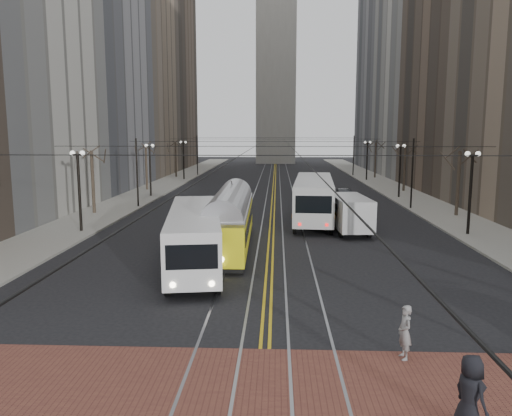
# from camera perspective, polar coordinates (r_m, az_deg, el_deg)

# --- Properties ---
(ground) EXTENTS (260.00, 260.00, 0.00)m
(ground) POSITION_cam_1_polar(r_m,az_deg,el_deg) (18.17, 1.09, -14.54)
(ground) COLOR black
(ground) RESTS_ON ground
(sidewalk_left) EXTENTS (5.00, 140.00, 0.15)m
(sidewalk_left) POSITION_cam_1_polar(r_m,az_deg,el_deg) (63.98, -11.51, 2.12)
(sidewalk_left) COLOR gray
(sidewalk_left) RESTS_ON ground
(sidewalk_right) EXTENTS (5.00, 140.00, 0.15)m
(sidewalk_right) POSITION_cam_1_polar(r_m,az_deg,el_deg) (63.81, 15.67, 1.96)
(sidewalk_right) COLOR gray
(sidewalk_right) RESTS_ON ground
(crosswalk_band) EXTENTS (25.00, 6.00, 0.01)m
(crosswalk_band) POSITION_cam_1_polar(r_m,az_deg,el_deg) (14.58, 0.70, -20.71)
(crosswalk_band) COLOR brown
(crosswalk_band) RESTS_ON ground
(streetcar_rails) EXTENTS (4.80, 130.00, 0.02)m
(streetcar_rails) POSITION_cam_1_polar(r_m,az_deg,el_deg) (62.11, 2.06, 2.03)
(streetcar_rails) COLOR gray
(streetcar_rails) RESTS_ON ground
(centre_lines) EXTENTS (0.42, 130.00, 0.01)m
(centre_lines) POSITION_cam_1_polar(r_m,az_deg,el_deg) (62.11, 2.06, 2.03)
(centre_lines) COLOR gold
(centre_lines) RESTS_ON ground
(building_left_mid) EXTENTS (16.00, 20.00, 34.00)m
(building_left_mid) POSITION_cam_1_polar(r_m,az_deg,el_deg) (68.54, -20.66, 16.37)
(building_left_mid) COLOR slate
(building_left_mid) RESTS_ON ground
(building_left_midfar) EXTENTS (20.00, 20.00, 52.00)m
(building_left_midfar) POSITION_cam_1_polar(r_m,az_deg,el_deg) (89.28, -16.93, 20.47)
(building_left_midfar) COLOR gray
(building_left_midfar) RESTS_ON ground
(building_left_far) EXTENTS (16.00, 20.00, 40.00)m
(building_left_far) POSITION_cam_1_polar(r_m,az_deg,el_deg) (106.68, -12.07, 15.38)
(building_left_far) COLOR brown
(building_left_far) RESTS_ON ground
(building_right_mid) EXTENTS (16.00, 20.00, 34.00)m
(building_right_mid) POSITION_cam_1_polar(r_m,az_deg,el_deg) (68.26, 25.04, 16.15)
(building_right_mid) COLOR brown
(building_right_mid) RESTS_ON ground
(building_right_midfar) EXTENTS (20.00, 20.00, 52.00)m
(building_right_midfar) POSITION_cam_1_polar(r_m,az_deg,el_deg) (89.05, 21.49, 20.29)
(building_right_midfar) COLOR #B4B2A9
(building_right_midfar) RESTS_ON ground
(building_right_far) EXTENTS (16.00, 20.00, 40.00)m
(building_right_far) POSITION_cam_1_polar(r_m,az_deg,el_deg) (106.51, 16.65, 15.22)
(building_right_far) COLOR slate
(building_right_far) RESTS_ON ground
(clock_tower) EXTENTS (12.00, 12.00, 66.00)m
(clock_tower) POSITION_cam_1_polar(r_m,az_deg,el_deg) (122.14, 2.35, 22.28)
(clock_tower) COLOR #B2AFA5
(clock_tower) RESTS_ON ground
(lamp_posts) EXTENTS (27.60, 57.20, 5.60)m
(lamp_posts) POSITION_cam_1_polar(r_m,az_deg,el_deg) (45.66, 1.95, 3.17)
(lamp_posts) COLOR black
(lamp_posts) RESTS_ON ground
(street_trees) EXTENTS (31.68, 53.28, 5.60)m
(street_trees) POSITION_cam_1_polar(r_m,az_deg,el_deg) (52.13, 2.01, 3.85)
(street_trees) COLOR #382D23
(street_trees) RESTS_ON ground
(trolley_wires) EXTENTS (25.96, 120.00, 6.60)m
(trolley_wires) POSITION_cam_1_polar(r_m,az_deg,el_deg) (51.65, 2.01, 4.89)
(trolley_wires) COLOR black
(trolley_wires) RESTS_ON ground
(transit_bus) EXTENTS (4.32, 12.40, 3.04)m
(transit_bus) POSITION_cam_1_polar(r_m,az_deg,el_deg) (26.99, -7.10, -3.47)
(transit_bus) COLOR silver
(transit_bus) RESTS_ON ground
(streetcar) EXTENTS (2.57, 12.58, 2.95)m
(streetcar) POSITION_cam_1_polar(r_m,az_deg,el_deg) (30.94, -2.95, -1.94)
(streetcar) COLOR yellow
(streetcar) RESTS_ON ground
(rear_bus) EXTENTS (3.86, 13.39, 3.45)m
(rear_bus) POSITION_cam_1_polar(r_m,az_deg,el_deg) (40.65, 6.61, 0.91)
(rear_bus) COLOR silver
(rear_bus) RESTS_ON ground
(cargo_van) EXTENTS (2.69, 6.03, 2.60)m
(cargo_van) POSITION_cam_1_polar(r_m,az_deg,el_deg) (36.40, 10.68, -0.76)
(cargo_van) COLOR silver
(cargo_van) RESTS_ON ground
(sedan_grey) EXTENTS (2.13, 4.94, 1.66)m
(sedan_grey) POSITION_cam_1_polar(r_m,az_deg,el_deg) (50.79, 10.11, 1.36)
(sedan_grey) COLOR #404348
(sedan_grey) RESTS_ON ground
(pedestrian_a) EXTENTS (0.93, 1.12, 1.96)m
(pedestrian_a) POSITION_cam_1_polar(r_m,az_deg,el_deg) (13.62, 23.29, -18.99)
(pedestrian_a) COLOR black
(pedestrian_a) RESTS_ON crosswalk_band
(pedestrian_b) EXTENTS (0.51, 0.69, 1.75)m
(pedestrian_b) POSITION_cam_1_polar(r_m,az_deg,el_deg) (16.94, 16.64, -13.44)
(pedestrian_b) COLOR gray
(pedestrian_b) RESTS_ON crosswalk_band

